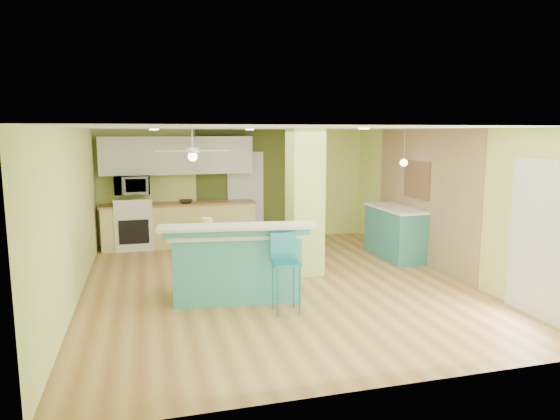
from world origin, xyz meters
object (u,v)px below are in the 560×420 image
at_px(fruit_bowl, 186,202).
at_px(canister, 207,223).
at_px(peninsula, 237,262).
at_px(side_counter, 395,232).
at_px(bar_stool, 285,259).

height_order(fruit_bowl, canister, canister).
bearing_deg(peninsula, side_counter, 31.52).
bearing_deg(peninsula, canister, 157.49).
xyz_separation_m(peninsula, fruit_bowl, (-0.44, 3.57, 0.44)).
bearing_deg(fruit_bowl, canister, -89.20).
xyz_separation_m(side_counter, canister, (-3.82, -1.31, 0.59)).
bearing_deg(canister, peninsula, -29.79).
height_order(peninsula, side_counter, peninsula).
distance_m(bar_stool, fruit_bowl, 4.45).
relative_size(bar_stool, canister, 6.43).
relative_size(peninsula, fruit_bowl, 7.43).
xyz_separation_m(bar_stool, canister, (-0.93, 0.99, 0.37)).
height_order(peninsula, fruit_bowl, peninsula).
bearing_deg(fruit_bowl, side_counter, -27.65).
xyz_separation_m(fruit_bowl, canister, (0.05, -3.34, 0.12)).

